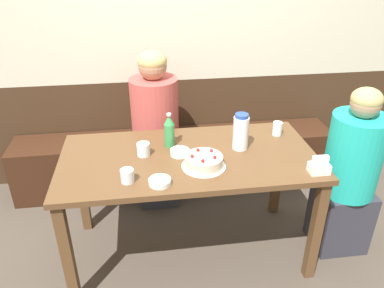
{
  "coord_description": "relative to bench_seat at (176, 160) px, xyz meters",
  "views": [
    {
      "loc": [
        -0.26,
        -1.95,
        1.88
      ],
      "look_at": [
        0.03,
        0.05,
        0.8
      ],
      "focal_mm": 35.0,
      "sensor_mm": 36.0,
      "label": 1
    }
  ],
  "objects": [
    {
      "name": "person_teal_shirt",
      "position": [
        -0.17,
        -0.18,
        0.37
      ],
      "size": [
        0.35,
        0.35,
        1.24
      ],
      "rotation": [
        0.0,
        0.0,
        -1.57
      ],
      "color": "#33333D",
      "rests_on": "ground_plane"
    },
    {
      "name": "bowl_rice_small",
      "position": [
        -0.05,
        -0.81,
        0.53
      ],
      "size": [
        0.12,
        0.12,
        0.03
      ],
      "color": "white",
      "rests_on": "dining_table"
    },
    {
      "name": "ground_plane",
      "position": [
        0.0,
        -0.83,
        -0.24
      ],
      "size": [
        12.0,
        12.0,
        0.0
      ],
      "primitive_type": "plane",
      "color": "#4C4238"
    },
    {
      "name": "soju_bottle",
      "position": [
        -0.1,
        -0.69,
        0.62
      ],
      "size": [
        0.06,
        0.06,
        0.22
      ],
      "color": "#388E4C",
      "rests_on": "dining_table"
    },
    {
      "name": "bench_seat",
      "position": [
        0.0,
        0.0,
        0.0
      ],
      "size": [
        2.66,
        0.38,
        0.47
      ],
      "color": "#381E11",
      "rests_on": "ground_plane"
    },
    {
      "name": "glass_shot_small",
      "position": [
        -0.36,
        -1.07,
        0.55
      ],
      "size": [
        0.07,
        0.07,
        0.07
      ],
      "color": "silver",
      "rests_on": "dining_table"
    },
    {
      "name": "birthday_cake",
      "position": [
        0.07,
        -0.97,
        0.55
      ],
      "size": [
        0.25,
        0.25,
        0.09
      ],
      "color": "white",
      "rests_on": "dining_table"
    },
    {
      "name": "glass_tumbler_short",
      "position": [
        0.62,
        -0.64,
        0.56
      ],
      "size": [
        0.06,
        0.06,
        0.09
      ],
      "color": "silver",
      "rests_on": "dining_table"
    },
    {
      "name": "water_pitcher",
      "position": [
        0.33,
        -0.78,
        0.63
      ],
      "size": [
        0.1,
        0.1,
        0.23
      ],
      "color": "white",
      "rests_on": "dining_table"
    },
    {
      "name": "dining_table",
      "position": [
        0.0,
        -0.83,
        0.42
      ],
      "size": [
        1.55,
        0.77,
        0.75
      ],
      "color": "brown",
      "rests_on": "ground_plane"
    },
    {
      "name": "bowl_soup_white",
      "position": [
        -0.19,
        -1.11,
        0.53
      ],
      "size": [
        0.12,
        0.12,
        0.03
      ],
      "color": "white",
      "rests_on": "dining_table"
    },
    {
      "name": "glass_water_tall",
      "position": [
        -0.27,
        -0.79,
        0.56
      ],
      "size": [
        0.08,
        0.08,
        0.08
      ],
      "color": "silver",
      "rests_on": "dining_table"
    },
    {
      "name": "person_pale_blue_shirt",
      "position": [
        1.03,
        -0.91,
        0.32
      ],
      "size": [
        0.34,
        0.34,
        1.16
      ],
      "rotation": [
        0.0,
        0.0,
        3.14
      ],
      "color": "#33333D",
      "rests_on": "ground_plane"
    },
    {
      "name": "back_wall",
      "position": [
        0.0,
        0.22,
        1.01
      ],
      "size": [
        4.8,
        0.04,
        2.5
      ],
      "color": "#3D2819",
      "rests_on": "ground_plane"
    },
    {
      "name": "napkin_holder",
      "position": [
        0.69,
        -1.12,
        0.55
      ],
      "size": [
        0.11,
        0.08,
        0.11
      ],
      "color": "white",
      "rests_on": "dining_table"
    }
  ]
}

